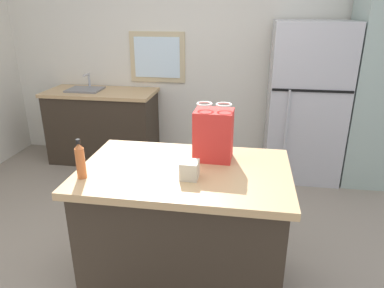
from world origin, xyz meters
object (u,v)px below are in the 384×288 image
refrigerator (305,103)px  shopping_bag (213,135)px  bottle (80,161)px  tall_cabinet (373,86)px  small_box (190,170)px  kitchen_island (185,229)px

refrigerator → shopping_bag: refrigerator is taller
shopping_bag → bottle: bearing=-151.1°
tall_cabinet → shopping_bag: (-1.49, -1.78, 0.00)m
small_box → kitchen_island: bearing=113.6°
kitchen_island → shopping_bag: shopping_bag is taller
refrigerator → shopping_bag: 1.98m
shopping_bag → small_box: shopping_bag is taller
refrigerator → small_box: 2.29m
tall_cabinet → small_box: tall_cabinet is taller
kitchen_island → refrigerator: 2.24m
tall_cabinet → shopping_bag: size_ratio=5.63×
kitchen_island → small_box: size_ratio=11.98×
kitchen_island → tall_cabinet: tall_cabinet is taller
small_box → bottle: bearing=-171.6°
shopping_bag → bottle: (-0.73, -0.40, -0.06)m
kitchen_island → shopping_bag: (0.16, 0.19, 0.61)m
kitchen_island → bottle: size_ratio=5.43×
refrigerator → small_box: size_ratio=15.65×
bottle → kitchen_island: bearing=20.7°
small_box → bottle: (-0.62, -0.09, 0.05)m
kitchen_island → small_box: (0.05, -0.12, 0.49)m
small_box → bottle: 0.63m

